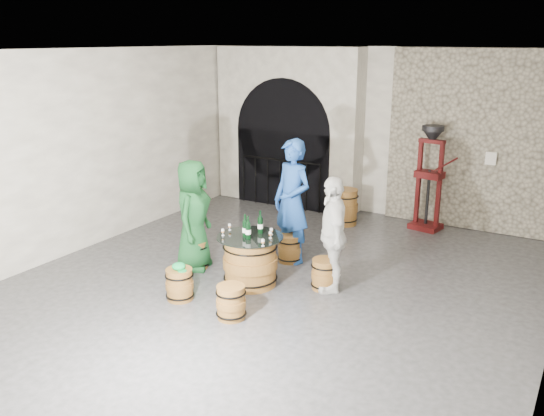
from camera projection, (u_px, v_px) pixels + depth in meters
The scene contains 29 objects.
ground at pixel (277, 284), 8.13m from camera, with size 8.00×8.00×0.00m, color #303032.
wall_back at pixel (382, 133), 10.98m from camera, with size 8.00×8.00×0.00m, color white.
wall_front at pixel (16, 278), 4.37m from camera, with size 8.00×8.00×0.00m, color white.
wall_left at pixel (92, 150), 9.37m from camera, with size 8.00×8.00×0.00m, color white.
ceiling at pixel (278, 50), 7.22m from camera, with size 8.00×8.00×0.00m, color beige.
stone_facing_panel at pixel (479, 142), 10.06m from camera, with size 3.20×0.12×3.18m, color #9F977E.
arched_opening at pixel (288, 128), 11.69m from camera, with size 3.10×0.60×3.19m.
barrel_table at pixel (250, 261), 8.04m from camera, with size 0.93×0.93×0.72m.
barrel_stool_left at pixel (196, 254), 8.67m from camera, with size 0.38×0.38×0.43m.
barrel_stool_far at pixel (290, 248), 8.91m from camera, with size 0.38×0.38×0.43m.
barrel_stool_right at pixel (325, 274), 7.94m from camera, with size 0.38×0.38×0.43m.
barrel_stool_near_right at pixel (231, 302), 7.10m from camera, with size 0.38×0.38×0.43m.
barrel_stool_near_left at pixel (180, 284), 7.61m from camera, with size 0.38×0.38×0.43m.
green_cap at pixel (179, 267), 7.54m from camera, with size 0.23×0.18×0.10m.
person_green at pixel (193, 215), 8.51m from camera, with size 0.81×0.53×1.66m, color #13471F.
person_blue at pixel (292, 201), 8.75m from camera, with size 0.70×0.46×1.92m, color #1B4798.
person_white at pixel (333, 234), 7.76m from camera, with size 0.94×0.39×1.61m, color silver.
wine_bottle_left at pixel (245, 228), 7.87m from camera, with size 0.08×0.08×0.32m.
wine_bottle_center at pixel (248, 230), 7.80m from camera, with size 0.08×0.08×0.32m.
wine_bottle_right at pixel (260, 224), 8.03m from camera, with size 0.08×0.08×0.32m.
tasting_glass_a at pixel (223, 232), 7.95m from camera, with size 0.05×0.05×0.10m, color #B26222, non-canonical shape.
tasting_glass_b at pixel (270, 235), 7.84m from camera, with size 0.05×0.05×0.10m, color #B26222, non-canonical shape.
tasting_glass_c at pixel (259, 226), 8.23m from camera, with size 0.05×0.05×0.10m, color #B26222, non-canonical shape.
tasting_glass_d at pixel (271, 231), 7.98m from camera, with size 0.05×0.05×0.10m, color #B26222, non-canonical shape.
tasting_glass_e at pixel (263, 243), 7.54m from camera, with size 0.05×0.05×0.10m, color #B26222, non-canonical shape.
tasting_glass_f at pixel (230, 227), 8.17m from camera, with size 0.05×0.05×0.10m, color #B26222, non-canonical shape.
side_barrel at pixel (345, 207), 10.68m from camera, with size 0.50×0.50×0.67m.
corking_press at pixel (430, 170), 10.19m from camera, with size 0.79×0.50×1.89m.
control_box at pixel (491, 158), 9.95m from camera, with size 0.18×0.10×0.22m, color silver.
Camera 1 is at (3.72, -6.50, 3.35)m, focal length 38.00 mm.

